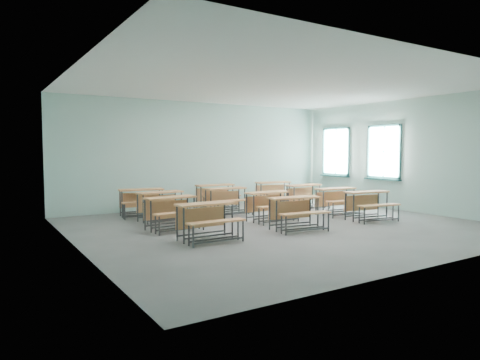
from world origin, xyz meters
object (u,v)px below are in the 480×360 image
object	(u,v)px
desk_unit_r1c0	(172,208)
desk_unit_r1c1	(270,202)
desk_unit_r2c0	(162,201)
desk_unit_r0c2	(369,201)
desk_unit_r3c1	(216,193)
desk_unit_r0c0	(208,216)
desk_unit_r2c2	(306,193)
desk_unit_r1c2	(338,197)
desk_unit_r0c1	(297,208)
desk_unit_r3c2	(275,189)
desk_unit_r2c1	(227,197)
desk_unit_r3c0	(142,198)

from	to	relation	value
desk_unit_r1c0	desk_unit_r1c1	size ratio (longest dim) A/B	1.04
desk_unit_r2c0	desk_unit_r0c2	bearing A→B (deg)	-37.93
desk_unit_r2c0	desk_unit_r3c1	xyz separation A→B (m)	(2.20, 1.22, 0.00)
desk_unit_r0c0	desk_unit_r2c2	distance (m)	5.18
desk_unit_r1c2	desk_unit_r2c2	xyz separation A→B (m)	(0.07, 1.37, 0.00)
desk_unit_r0c1	desk_unit_r0c2	size ratio (longest dim) A/B	1.00
desk_unit_r1c0	desk_unit_r3c2	world-z (taller)	same
desk_unit_r2c0	desk_unit_r2c1	xyz separation A→B (m)	(1.90, 0.06, 0.00)
desk_unit_r2c1	desk_unit_r3c2	bearing A→B (deg)	25.34
desk_unit_r3c1	desk_unit_r1c1	bearing A→B (deg)	-86.36
desk_unit_r0c2	desk_unit_r3c2	bearing A→B (deg)	98.59
desk_unit_r0c2	desk_unit_r2c1	distance (m)	3.69
desk_unit_r1c1	desk_unit_r3c0	world-z (taller)	same
desk_unit_r1c0	desk_unit_r2c2	bearing A→B (deg)	8.01
desk_unit_r0c2	desk_unit_r2c2	xyz separation A→B (m)	(0.06, 2.45, 0.00)
desk_unit_r1c1	desk_unit_r0c2	bearing A→B (deg)	-30.16
desk_unit_r1c2	desk_unit_r3c2	size ratio (longest dim) A/B	0.98
desk_unit_r0c1	desk_unit_r3c1	distance (m)	3.91
desk_unit_r1c1	desk_unit_r0c0	bearing A→B (deg)	-154.00
desk_unit_r0c0	desk_unit_r2c2	size ratio (longest dim) A/B	0.97
desk_unit_r0c0	desk_unit_r1c2	bearing A→B (deg)	13.01
desk_unit_r1c0	desk_unit_r2c0	bearing A→B (deg)	74.35
desk_unit_r1c2	desk_unit_r2c0	world-z (taller)	same
desk_unit_r0c2	desk_unit_r1c0	xyz separation A→B (m)	(-4.65, 1.43, 0.00)
desk_unit_r3c0	desk_unit_r1c1	bearing A→B (deg)	-37.25
desk_unit_r0c0	desk_unit_r1c0	world-z (taller)	same
desk_unit_r2c2	desk_unit_r3c2	world-z (taller)	same
desk_unit_r0c2	desk_unit_r1c2	size ratio (longest dim) A/B	1.03
desk_unit_r0c0	desk_unit_r0c1	size ratio (longest dim) A/B	0.93
desk_unit_r2c2	desk_unit_r3c0	bearing A→B (deg)	162.41
desk_unit_r0c2	desk_unit_r1c1	bearing A→B (deg)	158.13
desk_unit_r0c0	desk_unit_r2c1	distance (m)	3.35
desk_unit_r1c1	desk_unit_r2c2	distance (m)	2.54
desk_unit_r0c0	desk_unit_r2c0	size ratio (longest dim) A/B	0.93
desk_unit_r3c0	desk_unit_r2c2	bearing A→B (deg)	-6.53
desk_unit_r3c0	desk_unit_r3c2	bearing A→B (deg)	10.35
desk_unit_r0c2	desk_unit_r0c1	bearing A→B (deg)	-171.53
desk_unit_r2c0	desk_unit_r3c0	bearing A→B (deg)	92.77
desk_unit_r1c1	desk_unit_r2c2	bearing A→B (deg)	28.31
desk_unit_r1c2	desk_unit_r3c2	world-z (taller)	same
desk_unit_r0c1	desk_unit_r1c1	bearing A→B (deg)	88.48
desk_unit_r2c0	desk_unit_r3c0	size ratio (longest dim) A/B	0.99
desk_unit_r1c0	desk_unit_r1c2	xyz separation A→B (m)	(4.64, -0.36, 0.00)
desk_unit_r2c0	desk_unit_r3c2	bearing A→B (deg)	8.36
desk_unit_r0c0	desk_unit_r3c2	size ratio (longest dim) A/B	0.94
desk_unit_r0c0	desk_unit_r1c0	size ratio (longest dim) A/B	0.96
desk_unit_r1c1	desk_unit_r3c1	size ratio (longest dim) A/B	0.98
desk_unit_r0c1	desk_unit_r3c0	size ratio (longest dim) A/B	1.00
desk_unit_r0c0	desk_unit_r3c1	bearing A→B (deg)	58.80
desk_unit_r2c1	desk_unit_r1c0	bearing A→B (deg)	-148.73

